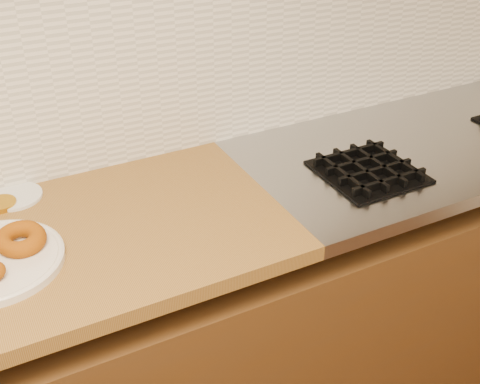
# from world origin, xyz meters

# --- Properties ---
(wall_back) EXTENTS (4.00, 0.02, 2.70)m
(wall_back) POSITION_xyz_m (0.00, 2.00, 1.35)
(wall_back) COLOR #B7A98D
(wall_back) RESTS_ON ground
(base_cabinet) EXTENTS (3.60, 0.60, 0.77)m
(base_cabinet) POSITION_xyz_m (0.00, 1.69, 0.39)
(base_cabinet) COLOR #47290F
(base_cabinet) RESTS_ON floor
(stovetop) EXTENTS (1.30, 0.62, 0.04)m
(stovetop) POSITION_xyz_m (1.15, 1.69, 0.88)
(stovetop) COLOR #9EA0A5
(stovetop) RESTS_ON base_cabinet
(backsplash) EXTENTS (3.60, 0.02, 0.60)m
(backsplash) POSITION_xyz_m (0.00, 1.99, 1.20)
(backsplash) COLOR beige
(backsplash) RESTS_ON wall_back
(burner_grates) EXTENTS (0.91, 0.26, 0.03)m
(burner_grates) POSITION_xyz_m (1.13, 1.61, 0.91)
(burner_grates) COLOR black
(burner_grates) RESTS_ON stovetop
(ring_donut) EXTENTS (0.14, 0.14, 0.05)m
(ring_donut) POSITION_xyz_m (-0.12, 1.68, 0.94)
(ring_donut) COLOR #944703
(ring_donut) RESTS_ON donut_plate
(tub_lid) EXTENTS (0.18, 0.18, 0.01)m
(tub_lid) POSITION_xyz_m (-0.10, 1.93, 0.90)
(tub_lid) COLOR silver
(tub_lid) RESTS_ON butcher_block
(brass_jar_lid) EXTENTS (0.09, 0.09, 0.01)m
(brass_jar_lid) POSITION_xyz_m (-0.14, 1.90, 0.91)
(brass_jar_lid) COLOR #B07C16
(brass_jar_lid) RESTS_ON butcher_block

